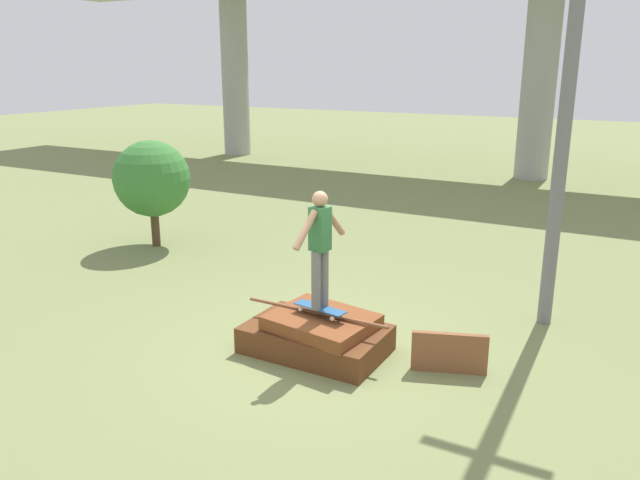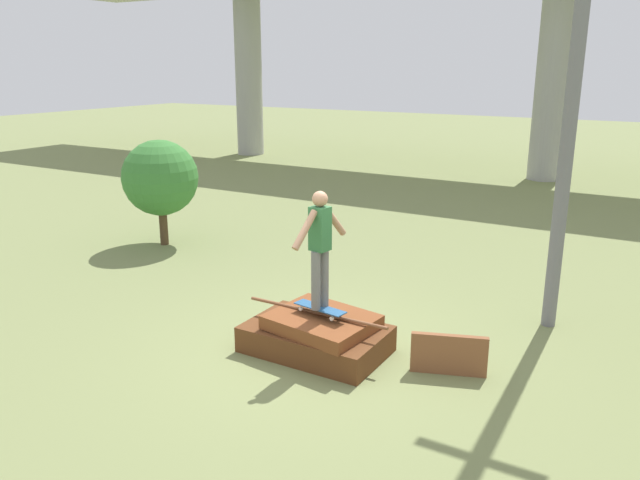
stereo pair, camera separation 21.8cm
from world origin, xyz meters
name	(u,v)px [view 2 (the right image)]	position (x,y,z in m)	size (l,w,h in m)	color
ground_plane	(316,351)	(0.00, 0.00, 0.00)	(80.00, 80.00, 0.00)	olive
scrap_pile	(317,335)	(0.02, 0.00, 0.24)	(2.08, 1.21, 0.58)	#5B3319
scrap_plank_loose	(449,354)	(1.75, 0.28, 0.26)	(0.91, 0.39, 0.52)	brown
skateboard	(320,308)	(0.09, -0.05, 0.65)	(0.77, 0.31, 0.09)	#23517F
skater	(320,242)	(0.09, -0.05, 1.55)	(0.25, 1.03, 1.55)	slate
utility_pole	(574,85)	(2.53, 2.49, 3.47)	(1.30, 0.20, 6.68)	slate
tree_behind_left	(160,178)	(-5.43, 2.81, 1.44)	(1.58, 1.58, 2.23)	#4C3823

